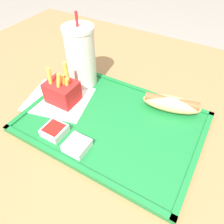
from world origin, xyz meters
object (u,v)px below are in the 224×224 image
hot_dog_far (171,104)px  sauce_cup_mayo (77,145)px  soda_cup (81,57)px  fries_carton (62,91)px  sauce_cup_ketchup (54,130)px

hot_dog_far → sauce_cup_mayo: bearing=-121.3°
hot_dog_far → soda_cup: bearing=-176.9°
fries_carton → sauce_cup_mayo: 0.16m
hot_dog_far → sauce_cup_mayo: 0.25m
soda_cup → sauce_cup_ketchup: soda_cup is taller
fries_carton → sauce_cup_mayo: bearing=-40.9°
hot_dog_far → fries_carton: (-0.25, -0.11, 0.01)m
hot_dog_far → sauce_cup_ketchup: hot_dog_far is taller
fries_carton → soda_cup: bearing=91.9°
hot_dog_far → fries_carton: bearing=-157.0°
soda_cup → hot_dog_far: soda_cup is taller
sauce_cup_mayo → sauce_cup_ketchup: 0.07m
sauce_cup_mayo → sauce_cup_ketchup: size_ratio=1.00×
soda_cup → sauce_cup_mayo: bearing=-57.7°
sauce_cup_mayo → sauce_cup_ketchup: bearing=173.3°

